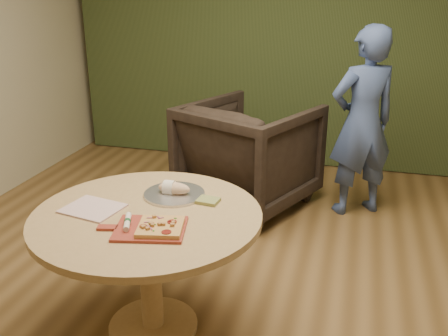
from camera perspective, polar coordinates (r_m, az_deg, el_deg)
room_shell at (r=2.61m, az=-0.88°, el=9.01°), size 5.04×6.04×2.84m
curtain at (r=5.43m, az=7.93°, el=14.88°), size 4.80×0.14×2.78m
pedestal_table at (r=2.80m, az=-8.67°, el=-7.70°), size 1.25×1.25×0.75m
pizza_paddle at (r=2.55m, az=-8.64°, el=-6.88°), size 0.47×0.35×0.01m
flatbread_pizza at (r=2.52m, az=-7.28°, el=-6.67°), size 0.26×0.26×0.04m
cutlery_roll at (r=2.59m, az=-10.98°, el=-6.05°), size 0.09×0.19×0.03m
newspaper at (r=2.84m, az=-14.78°, el=-4.50°), size 0.34×0.30×0.01m
serving_tray at (r=2.93m, az=-5.70°, el=-2.97°), size 0.36×0.36×0.02m
bread_roll at (r=2.92m, az=-5.88°, el=-2.30°), size 0.19×0.09×0.09m
green_packet at (r=2.83m, az=-1.83°, el=-3.76°), size 0.13×0.11×0.02m
armchair at (r=4.45m, az=2.87°, el=2.17°), size 1.31×1.27×1.04m
person_standing at (r=4.36m, az=15.52°, el=4.98°), size 0.71×0.63×1.61m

